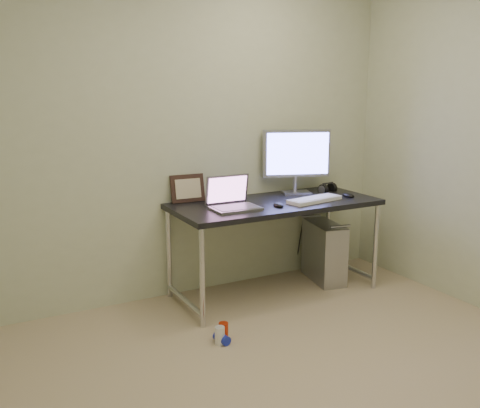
# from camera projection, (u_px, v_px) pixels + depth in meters

# --- Properties ---
(floor) EXTENTS (3.50, 3.50, 0.00)m
(floor) POSITION_uv_depth(u_px,v_px,m) (323.00, 395.00, 2.88)
(floor) COLOR tan
(floor) RESTS_ON ground
(wall_back) EXTENTS (3.50, 0.02, 2.50)m
(wall_back) POSITION_uv_depth(u_px,v_px,m) (190.00, 137.00, 4.12)
(wall_back) COLOR beige
(wall_back) RESTS_ON ground
(desk) EXTENTS (1.63, 0.71, 0.75)m
(desk) POSITION_uv_depth(u_px,v_px,m) (275.00, 211.00, 4.19)
(desk) COLOR black
(desk) RESTS_ON ground
(tower_computer) EXTENTS (0.30, 0.51, 0.53)m
(tower_computer) POSITION_uv_depth(u_px,v_px,m) (324.00, 252.00, 4.56)
(tower_computer) COLOR #ABABB0
(tower_computer) RESTS_ON ground
(cable_a) EXTENTS (0.01, 0.16, 0.69)m
(cable_a) POSITION_uv_depth(u_px,v_px,m) (302.00, 229.00, 4.73)
(cable_a) COLOR black
(cable_a) RESTS_ON ground
(cable_b) EXTENTS (0.02, 0.11, 0.71)m
(cable_b) POSITION_uv_depth(u_px,v_px,m) (311.00, 230.00, 4.76)
(cable_b) COLOR black
(cable_b) RESTS_ON ground
(can_red) EXTENTS (0.06, 0.06, 0.11)m
(can_red) POSITION_uv_depth(u_px,v_px,m) (223.00, 331.00, 3.51)
(can_red) COLOR red
(can_red) RESTS_ON ground
(can_white) EXTENTS (0.09, 0.09, 0.12)m
(can_white) POSITION_uv_depth(u_px,v_px,m) (220.00, 335.00, 3.44)
(can_white) COLOR silver
(can_white) RESTS_ON ground
(can_blue) EXTENTS (0.08, 0.12, 0.06)m
(can_blue) POSITION_uv_depth(u_px,v_px,m) (222.00, 338.00, 3.46)
(can_blue) COLOR #1A28B3
(can_blue) RESTS_ON ground
(laptop) EXTENTS (0.35, 0.29, 0.24)m
(laptop) POSITION_uv_depth(u_px,v_px,m) (232.00, 201.00, 3.94)
(laptop) COLOR #A5A6AD
(laptop) RESTS_ON desk
(monitor) EXTENTS (0.55, 0.24, 0.54)m
(monitor) POSITION_uv_depth(u_px,v_px,m) (296.00, 156.00, 4.43)
(monitor) COLOR #A5A6AD
(monitor) RESTS_ON desk
(keyboard) EXTENTS (0.49, 0.23, 0.03)m
(keyboard) POSITION_uv_depth(u_px,v_px,m) (315.00, 200.00, 4.18)
(keyboard) COLOR white
(keyboard) RESTS_ON desk
(mouse_right) EXTENTS (0.08, 0.12, 0.04)m
(mouse_right) POSITION_uv_depth(u_px,v_px,m) (348.00, 194.00, 4.36)
(mouse_right) COLOR black
(mouse_right) RESTS_ON desk
(mouse_left) EXTENTS (0.08, 0.11, 0.04)m
(mouse_left) POSITION_uv_depth(u_px,v_px,m) (278.00, 204.00, 4.00)
(mouse_left) COLOR black
(mouse_left) RESTS_ON desk
(headphones) EXTENTS (0.16, 0.09, 0.10)m
(headphones) POSITION_uv_depth(u_px,v_px,m) (328.00, 189.00, 4.57)
(headphones) COLOR black
(headphones) RESTS_ON desk
(picture_frame) EXTENTS (0.27, 0.09, 0.22)m
(picture_frame) POSITION_uv_depth(u_px,v_px,m) (188.00, 188.00, 4.14)
(picture_frame) COLOR black
(picture_frame) RESTS_ON desk
(webcam) EXTENTS (0.04, 0.03, 0.12)m
(webcam) POSITION_uv_depth(u_px,v_px,m) (218.00, 189.00, 4.21)
(webcam) COLOR silver
(webcam) RESTS_ON desk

